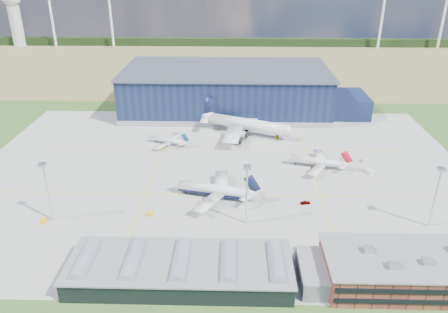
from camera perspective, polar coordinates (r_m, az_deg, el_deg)
ground at (r=184.62m, az=-0.42°, el=-3.47°), size 600.00×600.00×0.00m
apron at (r=193.45m, az=-0.32°, el=-2.05°), size 220.00×160.00×0.08m
farmland at (r=392.21m, az=0.67°, el=12.05°), size 600.00×220.00×0.01m
treeline at (r=469.76m, az=0.83°, el=14.72°), size 600.00×8.00×8.00m
horizon_dressing at (r=500.11m, az=-22.74°, el=17.03°), size 440.20×18.00×70.00m
hangar at (r=268.10m, az=0.86°, el=8.46°), size 145.00×62.00×26.10m
ops_building at (r=140.75m, az=22.35°, el=-13.49°), size 46.00×23.00×10.90m
glass_concourse at (r=133.06m, az=-4.18°, el=-14.42°), size 78.00×23.00×8.60m
light_mast_west at (r=164.47m, az=-22.23°, el=-3.21°), size 2.60×2.60×23.00m
light_mast_center at (r=150.87m, az=2.99°, el=-3.80°), size 2.60×2.60×23.00m
light_mast_east at (r=165.99m, az=26.08°, el=-3.70°), size 2.60×2.60×23.00m
airliner_navy at (r=171.39m, az=-1.52°, el=-3.64°), size 43.39×42.81×11.77m
airliner_red at (r=199.96m, az=12.00°, el=-0.17°), size 35.84×35.39×9.58m
airliner_widebody at (r=231.21m, az=3.08°, el=4.98°), size 71.92×71.31×17.92m
airliner_regional at (r=221.62m, az=-7.43°, el=2.47°), size 30.40×30.12×7.68m
gse_tug_a at (r=171.38m, az=-22.51°, el=-7.80°), size 2.34×3.40×1.32m
gse_tug_b at (r=165.18m, az=-9.64°, el=-7.36°), size 2.17×2.93×1.17m
gse_cart_a at (r=212.81m, az=17.92°, el=-0.51°), size 2.74×3.63×1.43m
gse_van_b at (r=201.92m, az=18.48°, el=-1.91°), size 3.35×4.79×2.00m
gse_tug_c at (r=230.57m, az=6.96°, el=2.56°), size 2.15×3.20×1.34m
gse_van_c at (r=153.29m, az=14.51°, el=-10.41°), size 5.28×2.74×2.47m
airstair at (r=148.34m, az=-11.65°, el=-11.19°), size 2.94×5.63×3.43m
car_a at (r=172.33m, az=10.58°, el=-5.93°), size 4.19×2.48×1.34m
car_b at (r=155.66m, az=22.23°, el=-11.32°), size 4.04×2.21×1.26m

